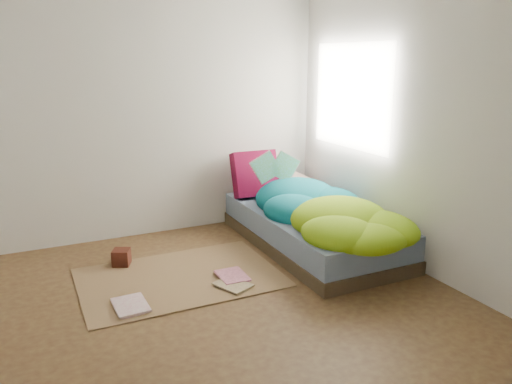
# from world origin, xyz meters

# --- Properties ---
(ground) EXTENTS (3.50, 3.50, 0.00)m
(ground) POSITION_xyz_m (0.00, 0.00, 0.00)
(ground) COLOR #44291A
(ground) RESTS_ON ground
(room_walls) EXTENTS (3.54, 3.54, 2.62)m
(room_walls) POSITION_xyz_m (0.01, 0.01, 1.63)
(room_walls) COLOR silver
(room_walls) RESTS_ON ground
(bed) EXTENTS (1.00, 2.00, 0.34)m
(bed) POSITION_xyz_m (1.22, 0.72, 0.17)
(bed) COLOR #3B3020
(bed) RESTS_ON ground
(duvet) EXTENTS (0.96, 1.84, 0.34)m
(duvet) POSITION_xyz_m (1.22, 0.50, 0.51)
(duvet) COLOR #076D76
(duvet) RESTS_ON bed
(rug) EXTENTS (1.60, 1.10, 0.01)m
(rug) POSITION_xyz_m (-0.15, 0.55, 0.01)
(rug) COLOR brown
(rug) RESTS_ON ground
(pillow_floral) EXTENTS (0.72, 0.56, 0.14)m
(pillow_floral) POSITION_xyz_m (1.33, 1.51, 0.41)
(pillow_floral) COLOR white
(pillow_floral) RESTS_ON bed
(pillow_magenta) EXTENTS (0.48, 0.16, 0.48)m
(pillow_magenta) POSITION_xyz_m (0.98, 1.48, 0.58)
(pillow_magenta) COLOR #4F0529
(pillow_magenta) RESTS_ON bed
(open_book) EXTENTS (0.42, 0.18, 0.25)m
(open_book) POSITION_xyz_m (1.06, 1.17, 0.80)
(open_book) COLOR green
(open_book) RESTS_ON duvet
(wooden_box) EXTENTS (0.19, 0.19, 0.14)m
(wooden_box) POSITION_xyz_m (-0.53, 1.01, 0.08)
(wooden_box) COLOR #32180B
(wooden_box) RESTS_ON rug
(floor_book_a) EXTENTS (0.24, 0.32, 0.02)m
(floor_book_a) POSITION_xyz_m (-0.74, 0.20, 0.02)
(floor_book_a) COLOR silver
(floor_book_a) RESTS_ON rug
(floor_book_b) EXTENTS (0.23, 0.30, 0.03)m
(floor_book_b) POSITION_xyz_m (0.12, 0.35, 0.03)
(floor_book_b) COLOR pink
(floor_book_b) RESTS_ON rug
(floor_book_c) EXTENTS (0.30, 0.34, 0.02)m
(floor_book_c) POSITION_xyz_m (0.08, 0.16, 0.02)
(floor_book_c) COLOR tan
(floor_book_c) RESTS_ON rug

